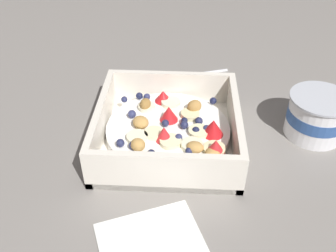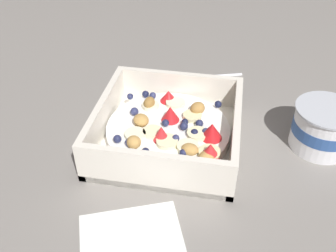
{
  "view_description": "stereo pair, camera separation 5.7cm",
  "coord_description": "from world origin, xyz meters",
  "px_view_note": "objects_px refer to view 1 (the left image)",
  "views": [
    {
      "loc": [
        0.43,
        0.04,
        0.38
      ],
      "look_at": [
        -0.01,
        0.02,
        0.03
      ],
      "focal_mm": 40.57,
      "sensor_mm": 36.0,
      "label": 1
    },
    {
      "loc": [
        0.43,
        0.1,
        0.38
      ],
      "look_at": [
        -0.01,
        0.02,
        0.03
      ],
      "focal_mm": 40.57,
      "sensor_mm": 36.0,
      "label": 2
    }
  ],
  "objects_px": {
    "spoon": "(168,77)",
    "yogurt_cup": "(317,115)",
    "fruit_bowl": "(169,131)",
    "folded_napkin": "(154,251)"
  },
  "relations": [
    {
      "from": "fruit_bowl",
      "to": "yogurt_cup",
      "type": "relative_size",
      "value": 2.23
    },
    {
      "from": "fruit_bowl",
      "to": "folded_napkin",
      "type": "xyz_separation_m",
      "value": [
        0.2,
        -0.01,
        -0.02
      ]
    },
    {
      "from": "fruit_bowl",
      "to": "yogurt_cup",
      "type": "xyz_separation_m",
      "value": [
        -0.03,
        0.23,
        0.01
      ]
    },
    {
      "from": "fruit_bowl",
      "to": "spoon",
      "type": "xyz_separation_m",
      "value": [
        -0.19,
        -0.01,
        -0.02
      ]
    },
    {
      "from": "spoon",
      "to": "yogurt_cup",
      "type": "distance_m",
      "value": 0.29
    },
    {
      "from": "fruit_bowl",
      "to": "spoon",
      "type": "height_order",
      "value": "fruit_bowl"
    },
    {
      "from": "fruit_bowl",
      "to": "folded_napkin",
      "type": "distance_m",
      "value": 0.2
    },
    {
      "from": "yogurt_cup",
      "to": "folded_napkin",
      "type": "bearing_deg",
      "value": -45.43
    },
    {
      "from": "yogurt_cup",
      "to": "fruit_bowl",
      "type": "bearing_deg",
      "value": -81.59
    },
    {
      "from": "fruit_bowl",
      "to": "folded_napkin",
      "type": "height_order",
      "value": "fruit_bowl"
    }
  ]
}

